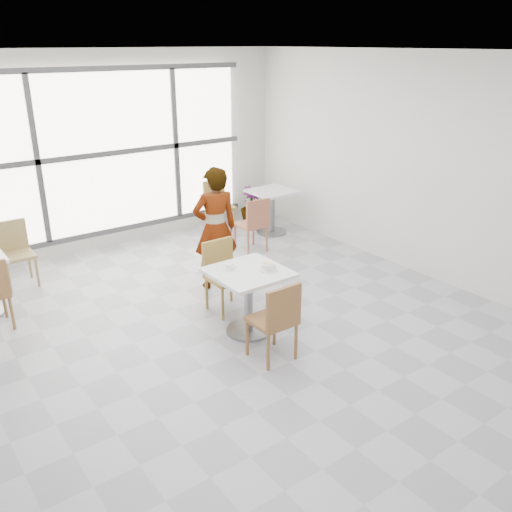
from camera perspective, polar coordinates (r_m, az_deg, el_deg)
floor at (r=6.32m, az=-1.63°, el=-7.64°), size 7.00×7.00×0.00m
ceiling at (r=5.52m, az=-1.97°, el=20.69°), size 7.00×7.00×0.00m
wall_back at (r=8.78m, az=-15.12°, el=10.46°), size 6.00×0.00×6.00m
wall_right at (r=7.79m, az=16.92°, el=8.93°), size 0.00×7.00×7.00m
window at (r=8.72m, az=-14.95°, el=10.40°), size 4.60×0.07×2.52m
main_table at (r=6.03m, az=-0.79°, el=-3.55°), size 0.80×0.80×0.75m
chair_near at (r=5.51m, az=2.19°, el=-6.44°), size 0.42×0.42×0.87m
chair_far at (r=6.59m, az=-3.50°, el=-1.55°), size 0.42×0.42×0.87m
oatmeal_bowl at (r=5.94m, az=1.35°, el=-1.10°), size 0.21×0.21×0.10m
coffee_cup at (r=5.97m, az=-2.83°, el=-1.17°), size 0.16×0.13×0.07m
person at (r=7.10m, az=-4.29°, el=2.89°), size 0.67×0.52×1.63m
bg_table_right at (r=9.27m, az=1.69°, el=5.32°), size 0.70×0.70×0.75m
bg_chair_left_far at (r=7.95m, az=-23.99°, el=0.69°), size 0.42×0.42×0.87m
bg_chair_right_near at (r=8.38m, az=-0.22°, el=3.63°), size 0.42×0.42×0.87m
bg_chair_right_far at (r=9.43m, az=-4.06°, el=5.64°), size 0.42×0.42×0.87m
plant_right at (r=9.81m, az=-0.52°, el=5.33°), size 0.45×0.45×0.67m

